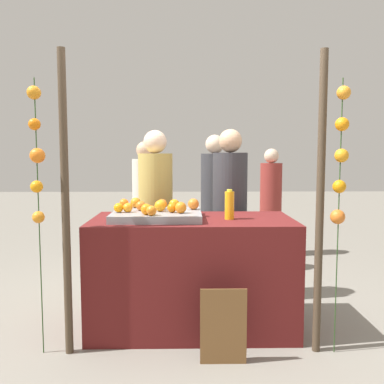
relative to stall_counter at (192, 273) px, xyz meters
name	(u,v)px	position (x,y,z in m)	size (l,w,h in m)	color
ground_plane	(192,326)	(0.00, 0.00, -0.45)	(24.00, 24.00, 0.00)	gray
stall_counter	(192,273)	(0.00, 0.00, 0.00)	(1.62, 0.79, 0.90)	#5B1919
orange_tray	(157,215)	(-0.28, -0.01, 0.48)	(0.70, 0.58, 0.06)	gray
orange_0	(146,209)	(-0.35, -0.19, 0.55)	(0.08, 0.08, 0.08)	orange
orange_1	(128,208)	(-0.51, -0.07, 0.55)	(0.08, 0.08, 0.08)	orange
orange_2	(136,203)	(-0.48, 0.21, 0.56)	(0.09, 0.09, 0.09)	orange
orange_3	(124,203)	(-0.58, 0.22, 0.55)	(0.08, 0.08, 0.08)	orange
orange_4	(141,206)	(-0.42, 0.03, 0.55)	(0.08, 0.08, 0.08)	orange
orange_5	(151,211)	(-0.31, -0.25, 0.55)	(0.08, 0.08, 0.08)	orange
orange_6	(174,204)	(-0.15, 0.09, 0.55)	(0.09, 0.09, 0.09)	orange
orange_7	(162,204)	(-0.25, 0.10, 0.55)	(0.09, 0.09, 0.09)	orange
orange_8	(160,206)	(-0.26, -0.01, 0.56)	(0.09, 0.09, 0.09)	orange
orange_9	(119,208)	(-0.58, -0.07, 0.55)	(0.07, 0.07, 0.07)	orange
orange_10	(181,208)	(-0.09, -0.12, 0.56)	(0.09, 0.09, 0.09)	orange
orange_11	(172,208)	(-0.16, -0.08, 0.55)	(0.07, 0.07, 0.07)	orange
orange_12	(193,204)	(0.01, 0.09, 0.56)	(0.09, 0.09, 0.09)	orange
juice_bottle	(229,205)	(0.29, -0.05, 0.57)	(0.08, 0.08, 0.24)	#F8A217
chalkboard_sign	(223,327)	(0.20, -0.61, -0.20)	(0.32, 0.03, 0.54)	brown
vendor_left	(156,221)	(-0.34, 0.69, 0.32)	(0.33, 0.33, 1.65)	tan
vendor_right	(230,221)	(0.38, 0.67, 0.32)	(0.33, 0.33, 1.66)	#333338
crowd_person_0	(214,209)	(0.29, 1.61, 0.31)	(0.33, 0.33, 1.64)	#333338
crowd_person_1	(146,212)	(-0.53, 1.61, 0.28)	(0.31, 0.31, 1.57)	beige
crowd_person_2	(271,206)	(1.13, 2.41, 0.24)	(0.30, 0.30, 1.49)	maroon
canopy_post_left	(65,205)	(-0.89, -0.44, 0.62)	(0.06, 0.06, 2.14)	#473828
canopy_post_right	(320,205)	(0.89, -0.44, 0.62)	(0.06, 0.06, 2.14)	#473828
garland_strand_left	(36,154)	(-1.08, -0.44, 0.97)	(0.11, 0.11, 1.94)	#2D4C23
garland_strand_right	(341,160)	(1.01, -0.47, 0.93)	(0.11, 0.11, 1.94)	#2D4C23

